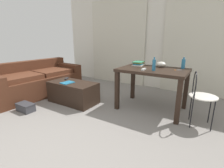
# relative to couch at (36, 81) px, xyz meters

# --- Properties ---
(ground_plane) EXTENTS (7.93, 7.93, 0.00)m
(ground_plane) POSITION_rel_couch_xyz_m (2.12, -0.02, -0.30)
(ground_plane) COLOR gray
(wall_back) EXTENTS (5.64, 0.10, 2.64)m
(wall_back) POSITION_rel_couch_xyz_m (2.12, 2.04, 1.02)
(wall_back) COLOR silver
(wall_back) RESTS_ON ground
(curtains) EXTENTS (3.85, 0.03, 2.30)m
(curtains) POSITION_rel_couch_xyz_m (2.12, 1.95, 0.85)
(curtains) COLOR beige
(curtains) RESTS_ON ground
(couch) EXTENTS (1.06, 2.02, 0.75)m
(couch) POSITION_rel_couch_xyz_m (0.00, 0.00, 0.00)
(couch) COLOR #4C2819
(couch) RESTS_ON ground
(coffee_table) EXTENTS (0.99, 0.51, 0.42)m
(coffee_table) POSITION_rel_couch_xyz_m (1.12, 0.06, -0.09)
(coffee_table) COLOR black
(coffee_table) RESTS_ON ground
(craft_table) EXTENTS (1.16, 0.78, 0.76)m
(craft_table) POSITION_rel_couch_xyz_m (2.58, 0.59, 0.34)
(craft_table) COLOR black
(craft_table) RESTS_ON ground
(wire_chair) EXTENTS (0.39, 0.41, 0.82)m
(wire_chair) POSITION_rel_couch_xyz_m (3.35, 0.38, 0.22)
(wire_chair) COLOR silver
(wire_chair) RESTS_ON ground
(bottle_near) EXTENTS (0.06, 0.06, 0.22)m
(bottle_near) POSITION_rel_couch_xyz_m (2.64, 0.43, 0.55)
(bottle_near) COLOR teal
(bottle_near) RESTS_ON craft_table
(bottle_far) EXTENTS (0.06, 0.06, 0.20)m
(bottle_far) POSITION_rel_couch_xyz_m (3.02, 0.88, 0.54)
(bottle_far) COLOR teal
(bottle_far) RESTS_ON craft_table
(bowl) EXTENTS (0.17, 0.17, 0.10)m
(bowl) POSITION_rel_couch_xyz_m (2.65, 0.85, 0.50)
(bowl) COLOR beige
(bowl) RESTS_ON craft_table
(book_stack) EXTENTS (0.20, 0.27, 0.08)m
(book_stack) POSITION_rel_couch_xyz_m (2.22, 0.79, 0.49)
(book_stack) COLOR silver
(book_stack) RESTS_ON craft_table
(tv_remote_on_table) EXTENTS (0.05, 0.16, 0.02)m
(tv_remote_on_table) POSITION_rel_couch_xyz_m (2.48, 0.39, 0.47)
(tv_remote_on_table) COLOR #B7B7B2
(tv_remote_on_table) RESTS_ON craft_table
(scissors) EXTENTS (0.12, 0.10, 0.00)m
(scissors) POSITION_rel_couch_xyz_m (2.96, 0.67, 0.46)
(scissors) COLOR #9EA0A5
(scissors) RESTS_ON craft_table
(tv_remote_primary) EXTENTS (0.12, 0.16, 0.03)m
(tv_remote_primary) POSITION_rel_couch_xyz_m (0.81, 0.19, 0.13)
(tv_remote_primary) COLOR #232326
(tv_remote_primary) RESTS_ON coffee_table
(magazine) EXTENTS (0.21, 0.26, 0.01)m
(magazine) POSITION_rel_couch_xyz_m (1.07, -0.03, 0.13)
(magazine) COLOR #1E668C
(magazine) RESTS_ON coffee_table
(shoebox) EXTENTS (0.34, 0.19, 0.14)m
(shoebox) POSITION_rel_couch_xyz_m (0.70, -0.71, -0.23)
(shoebox) COLOR #38383D
(shoebox) RESTS_ON ground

